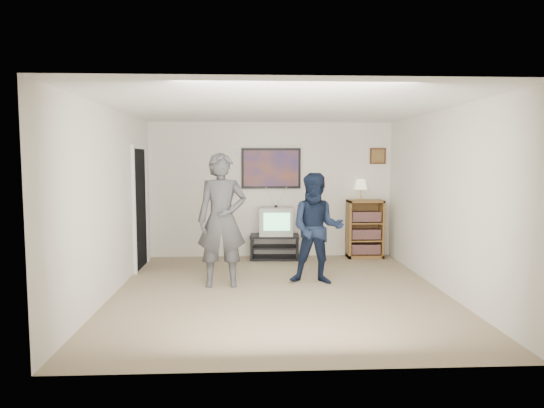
{
  "coord_description": "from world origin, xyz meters",
  "views": [
    {
      "loc": [
        -0.42,
        -6.51,
        1.82
      ],
      "look_at": [
        -0.07,
        0.71,
        1.15
      ],
      "focal_mm": 32.0,
      "sensor_mm": 36.0,
      "label": 1
    }
  ],
  "objects": [
    {
      "name": "air_vent",
      "position": [
        -0.55,
        2.48,
        1.95
      ],
      "size": [
        0.28,
        0.02,
        0.14
      ],
      "primitive_type": "cube",
      "color": "white",
      "rests_on": "room_shell"
    },
    {
      "name": "crt_television",
      "position": [
        0.08,
        2.23,
        0.7
      ],
      "size": [
        0.62,
        0.53,
        0.51
      ],
      "primitive_type": null,
      "rotation": [
        0.0,
        0.0,
        -0.04
      ],
      "color": "#A9AAA4",
      "rests_on": "media_stand"
    },
    {
      "name": "room_shell",
      "position": [
        0.0,
        0.35,
        1.25
      ],
      "size": [
        4.51,
        5.0,
        2.51
      ],
      "color": "#775F4B",
      "rests_on": "ground"
    },
    {
      "name": "small_picture",
      "position": [
        2.0,
        2.48,
        1.88
      ],
      "size": [
        0.3,
        0.03,
        0.3
      ],
      "primitive_type": "cube",
      "color": "#482417",
      "rests_on": "room_shell"
    },
    {
      "name": "controller_right",
      "position": [
        0.59,
        0.65,
        0.96
      ],
      "size": [
        0.04,
        0.12,
        0.04
      ],
      "primitive_type": "cube",
      "rotation": [
        0.0,
        0.0,
        0.03
      ],
      "color": "white",
      "rests_on": "person_short"
    },
    {
      "name": "poster",
      "position": [
        0.0,
        2.48,
        1.65
      ],
      "size": [
        1.1,
        0.03,
        0.75
      ],
      "primitive_type": "cube",
      "color": "black",
      "rests_on": "room_shell"
    },
    {
      "name": "doorway",
      "position": [
        -2.23,
        1.6,
        1.0
      ],
      "size": [
        0.03,
        0.85,
        2.0
      ],
      "primitive_type": "cube",
      "color": "black",
      "rests_on": "room_shell"
    },
    {
      "name": "person_short",
      "position": [
        0.57,
        0.44,
        0.81
      ],
      "size": [
        0.88,
        0.74,
        1.62
      ],
      "primitive_type": "imported",
      "rotation": [
        0.0,
        0.0,
        -0.17
      ],
      "color": "black",
      "rests_on": "room_shell"
    },
    {
      "name": "controller_left",
      "position": [
        -0.76,
        0.56,
        1.12
      ],
      "size": [
        0.08,
        0.13,
        0.04
      ],
      "primitive_type": "cube",
      "rotation": [
        0.0,
        0.0,
        -0.39
      ],
      "color": "white",
      "rests_on": "person_tall"
    },
    {
      "name": "table_lamp",
      "position": [
        1.65,
        2.31,
        1.26
      ],
      "size": [
        0.24,
        0.24,
        0.39
      ],
      "primitive_type": null,
      "color": "beige",
      "rests_on": "bookshelf"
    },
    {
      "name": "bookshelf",
      "position": [
        1.73,
        2.28,
        0.54
      ],
      "size": [
        0.65,
        0.37,
        1.07
      ],
      "primitive_type": null,
      "color": "brown",
      "rests_on": "room_shell"
    },
    {
      "name": "media_stand",
      "position": [
        0.05,
        2.23,
        0.22
      ],
      "size": [
        0.92,
        0.55,
        0.44
      ],
      "rotation": [
        0.0,
        0.0,
        -0.06
      ],
      "color": "black",
      "rests_on": "room_shell"
    },
    {
      "name": "person_tall",
      "position": [
        -0.8,
        0.37,
        0.96
      ],
      "size": [
        0.72,
        0.5,
        1.91
      ],
      "primitive_type": "imported",
      "rotation": [
        0.0,
        0.0,
        0.06
      ],
      "color": "#3D3D40",
      "rests_on": "room_shell"
    }
  ]
}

